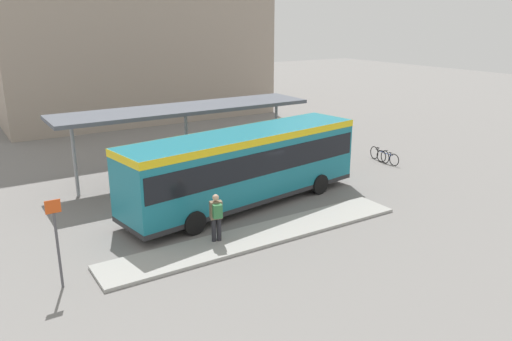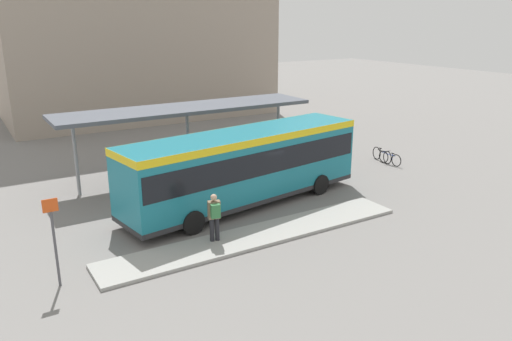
{
  "view_description": "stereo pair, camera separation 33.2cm",
  "coord_description": "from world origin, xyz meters",
  "px_view_note": "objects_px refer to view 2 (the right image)",
  "views": [
    {
      "loc": [
        -10.53,
        -17.47,
        7.78
      ],
      "look_at": [
        0.56,
        0.0,
        1.44
      ],
      "focal_mm": 35.0,
      "sensor_mm": 36.0,
      "label": 1
    },
    {
      "loc": [
        -10.25,
        -17.64,
        7.78
      ],
      "look_at": [
        0.56,
        0.0,
        1.44
      ],
      "focal_mm": 35.0,
      "sensor_mm": 36.0,
      "label": 2
    }
  ],
  "objects_px": {
    "platform_sign": "(54,238)",
    "bicycle_blue": "(390,158)",
    "potted_planter_near_shelter": "(307,162)",
    "city_bus": "(245,163)",
    "bicycle_black": "(382,155)",
    "pedestrian_waiting": "(214,215)"
  },
  "relations": [
    {
      "from": "bicycle_blue",
      "to": "platform_sign",
      "type": "relative_size",
      "value": 0.57
    },
    {
      "from": "city_bus",
      "to": "bicycle_black",
      "type": "height_order",
      "value": "city_bus"
    },
    {
      "from": "potted_planter_near_shelter",
      "to": "platform_sign",
      "type": "relative_size",
      "value": 0.44
    },
    {
      "from": "pedestrian_waiting",
      "to": "potted_planter_near_shelter",
      "type": "xyz_separation_m",
      "value": [
        7.95,
        5.06,
        -0.48
      ]
    },
    {
      "from": "potted_planter_near_shelter",
      "to": "city_bus",
      "type": "bearing_deg",
      "value": -156.75
    },
    {
      "from": "city_bus",
      "to": "bicycle_blue",
      "type": "bearing_deg",
      "value": -1.91
    },
    {
      "from": "bicycle_blue",
      "to": "bicycle_black",
      "type": "height_order",
      "value": "bicycle_black"
    },
    {
      "from": "bicycle_blue",
      "to": "potted_planter_near_shelter",
      "type": "height_order",
      "value": "potted_planter_near_shelter"
    },
    {
      "from": "platform_sign",
      "to": "potted_planter_near_shelter",
      "type": "bearing_deg",
      "value": 21.34
    },
    {
      "from": "city_bus",
      "to": "platform_sign",
      "type": "distance_m",
      "value": 8.85
    },
    {
      "from": "city_bus",
      "to": "bicycle_black",
      "type": "xyz_separation_m",
      "value": [
        10.0,
        1.8,
        -1.5
      ]
    },
    {
      "from": "city_bus",
      "to": "pedestrian_waiting",
      "type": "xyz_separation_m",
      "value": [
        -2.96,
        -2.92,
        -0.74
      ]
    },
    {
      "from": "city_bus",
      "to": "bicycle_blue",
      "type": "xyz_separation_m",
      "value": [
        9.95,
        1.14,
        -1.53
      ]
    },
    {
      "from": "platform_sign",
      "to": "bicycle_blue",
      "type": "bearing_deg",
      "value": 12.92
    },
    {
      "from": "city_bus",
      "to": "bicycle_blue",
      "type": "relative_size",
      "value": 7.1
    },
    {
      "from": "city_bus",
      "to": "potted_planter_near_shelter",
      "type": "bearing_deg",
      "value": 14.81
    },
    {
      "from": "city_bus",
      "to": "bicycle_blue",
      "type": "height_order",
      "value": "city_bus"
    },
    {
      "from": "bicycle_black",
      "to": "platform_sign",
      "type": "distance_m",
      "value": 18.97
    },
    {
      "from": "bicycle_blue",
      "to": "potted_planter_near_shelter",
      "type": "relative_size",
      "value": 1.3
    },
    {
      "from": "bicycle_black",
      "to": "platform_sign",
      "type": "relative_size",
      "value": 0.62
    },
    {
      "from": "bicycle_black",
      "to": "platform_sign",
      "type": "xyz_separation_m",
      "value": [
        -18.3,
        -4.84,
        1.18
      ]
    },
    {
      "from": "pedestrian_waiting",
      "to": "bicycle_black",
      "type": "height_order",
      "value": "pedestrian_waiting"
    }
  ]
}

